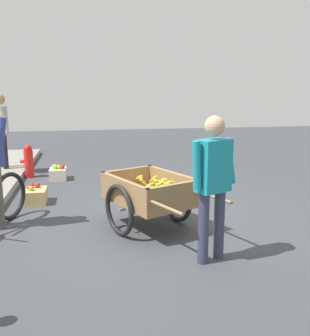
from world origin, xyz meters
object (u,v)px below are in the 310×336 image
vendor_person (213,177)px  mixed_fruit_crate (58,173)px  fruit_cart (149,195)px  bystander_person (1,126)px  apple_crate (36,195)px  fire_hydrant (29,161)px  plastic_bucket (138,190)px

vendor_person → mixed_fruit_crate: vendor_person is taller
fruit_cart → mixed_fruit_crate: size_ratio=4.13×
fruit_cart → bystander_person: 4.55m
apple_crate → bystander_person: (2.35, 0.92, 0.89)m
bystander_person → apple_crate: bearing=-158.7°
bystander_person → mixed_fruit_crate: bearing=-124.1°
fire_hydrant → plastic_bucket: bearing=-134.2°
plastic_bucket → mixed_fruit_crate: 2.13m
fruit_cart → apple_crate: (1.41, 1.58, -0.32)m
vendor_person → bystander_person: 5.64m
plastic_bucket → apple_crate: size_ratio=0.67×
mixed_fruit_crate → bystander_person: bystander_person is taller
plastic_bucket → apple_crate: apple_crate is taller
vendor_person → mixed_fruit_crate: bearing=24.3°
fire_hydrant → apple_crate: fire_hydrant is taller
vendor_person → mixed_fruit_crate: (4.01, 1.81, -0.76)m
fruit_cart → plastic_bucket: fruit_cart is taller
fire_hydrant → bystander_person: (0.48, 0.57, 0.68)m
plastic_bucket → bystander_person: size_ratio=0.18×
apple_crate → mixed_fruit_crate: (1.57, -0.24, 0.01)m
vendor_person → plastic_bucket: bearing=10.2°
fire_hydrant → mixed_fruit_crate: bearing=-116.9°
fire_hydrant → mixed_fruit_crate: 0.69m
vendor_person → apple_crate: bearing=39.9°
plastic_bucket → mixed_fruit_crate: (1.62, 1.38, -0.01)m
fruit_cart → plastic_bucket: size_ratio=6.12×
fruit_cart → apple_crate: 2.14m
vendor_person → fire_hydrant: vendor_person is taller
vendor_person → apple_crate: 3.28m
vendor_person → fire_hydrant: size_ratio=2.25×
plastic_bucket → mixed_fruit_crate: size_ratio=0.67×
bystander_person → vendor_person: bearing=-148.3°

